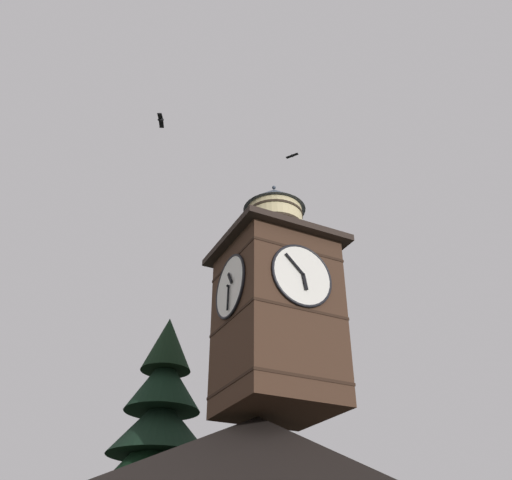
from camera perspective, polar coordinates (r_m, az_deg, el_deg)
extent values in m
pyramid|color=black|center=(18.92, 0.21, -22.51)|extent=(10.67, 10.98, 3.31)
cube|color=#422B1E|center=(19.98, 2.15, -8.95)|extent=(3.62, 3.62, 6.08)
cube|color=black|center=(19.20, 2.29, -15.32)|extent=(3.66, 3.66, 0.10)
cube|color=black|center=(19.97, 2.16, -9.03)|extent=(3.66, 3.66, 0.10)
cube|color=black|center=(20.95, 2.03, -3.27)|extent=(3.66, 3.66, 0.10)
cylinder|color=white|center=(19.06, 4.73, -3.66)|extent=(2.28, 0.10, 2.28)
torus|color=black|center=(19.04, 4.76, -3.63)|extent=(2.38, 0.10, 2.38)
cube|color=black|center=(18.88, 5.05, -4.31)|extent=(0.22, 0.04, 0.58)
cube|color=black|center=(18.99, 3.97, -2.45)|extent=(0.72, 0.04, 0.71)
sphere|color=black|center=(18.98, 4.90, -3.52)|extent=(0.10, 0.10, 0.10)
cylinder|color=white|center=(19.74, -2.63, -4.79)|extent=(0.10, 2.28, 2.28)
torus|color=black|center=(19.74, -2.69, -4.77)|extent=(0.10, 2.38, 2.38)
cube|color=black|center=(19.70, -2.70, -3.92)|extent=(0.04, 0.40, 0.55)
cube|color=black|center=(19.48, -2.91, -5.92)|extent=(0.04, 0.12, 0.94)
sphere|color=black|center=(19.71, -2.92, -4.72)|extent=(0.10, 0.10, 0.10)
cube|color=#2D231E|center=(21.41, 1.99, -1.11)|extent=(4.32, 4.32, 0.25)
cylinder|color=beige|center=(21.94, 1.94, 1.15)|extent=(2.21, 2.21, 1.76)
cylinder|color=#2D2319|center=(21.62, 1.97, -0.16)|extent=(2.27, 2.27, 0.10)
cylinder|color=#2D2319|center=(21.94, 1.94, 1.15)|extent=(2.27, 2.27, 0.10)
cylinder|color=#2D2319|center=(22.26, 1.91, 2.42)|extent=(2.27, 2.27, 0.10)
cone|color=#384251|center=(22.73, 1.87, 4.14)|extent=(2.51, 2.51, 1.06)
sphere|color=#384251|center=(23.11, 1.85, 5.40)|extent=(0.16, 0.16, 0.16)
cone|color=black|center=(24.15, -10.07, -21.39)|extent=(5.20, 5.20, 3.12)
cone|color=black|center=(24.43, -9.76, -18.20)|extent=(4.19, 4.19, 2.40)
cone|color=black|center=(24.89, -9.38, -14.24)|extent=(3.19, 3.19, 2.45)
cone|color=black|center=(25.46, -9.04, -10.49)|extent=(2.18, 2.18, 2.46)
sphere|color=silver|center=(55.12, 0.89, -20.70)|extent=(1.81, 1.81, 1.81)
ellipsoid|color=black|center=(28.87, 3.73, 8.62)|extent=(0.24, 0.21, 0.12)
cube|color=black|center=(28.81, 4.02, 8.73)|extent=(0.30, 0.36, 0.03)
cube|color=black|center=(28.93, 3.43, 8.51)|extent=(0.30, 0.36, 0.03)
ellipsoid|color=black|center=(20.61, -9.75, 12.07)|extent=(0.26, 0.21, 0.13)
cube|color=black|center=(20.74, -9.69, 11.72)|extent=(0.30, 0.40, 0.12)
cube|color=black|center=(20.48, -9.81, 12.43)|extent=(0.30, 0.40, 0.12)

